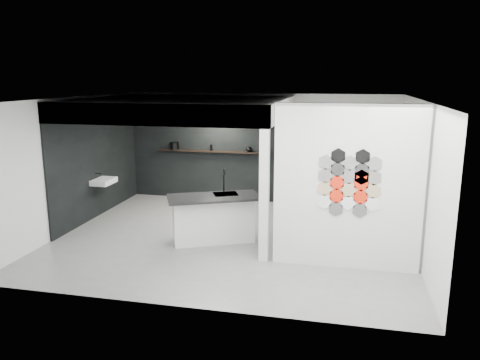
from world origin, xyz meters
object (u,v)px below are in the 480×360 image
at_px(kettle, 249,149).
at_px(glass_bowl, 264,151).
at_px(stockpot, 174,146).
at_px(utensil_cup, 177,148).
at_px(wall_basin, 104,181).
at_px(bottle_dark, 211,148).
at_px(partition_panel, 347,188).
at_px(kitchen_island, 213,218).
at_px(glass_vase, 264,149).

bearing_deg(kettle, glass_bowl, 7.73).
relative_size(stockpot, glass_bowl, 1.83).
bearing_deg(utensil_cup, stockpot, 180.00).
height_order(wall_basin, bottle_dark, bottle_dark).
distance_m(partition_panel, kitchen_island, 2.80).
height_order(kitchen_island, utensil_cup, kitchen_island).
bearing_deg(stockpot, wall_basin, -115.47).
relative_size(partition_panel, bottle_dark, 17.77).
xyz_separation_m(kitchen_island, glass_vase, (0.47, 3.12, 0.91)).
xyz_separation_m(kitchen_island, utensil_cup, (-1.86, 3.12, 0.88)).
height_order(kettle, glass_bowl, kettle).
height_order(kettle, glass_vase, glass_vase).
bearing_deg(stockpot, utensil_cup, 0.00).
bearing_deg(utensil_cup, kitchen_island, -59.16).
bearing_deg(kitchen_island, glass_bowl, 56.86).
distance_m(wall_basin, glass_bowl, 4.00).
height_order(stockpot, glass_bowl, stockpot).
height_order(kitchen_island, bottle_dark, bottle_dark).
distance_m(wall_basin, utensil_cup, 2.38).
relative_size(glass_bowl, bottle_dark, 0.82).
bearing_deg(partition_panel, utensil_cup, 138.74).
relative_size(partition_panel, kitchen_island, 1.44).
height_order(stockpot, kettle, stockpot).
height_order(kitchen_island, glass_bowl, kitchen_island).
xyz_separation_m(wall_basin, stockpot, (0.98, 2.07, 0.57)).
height_order(glass_bowl, glass_vase, glass_vase).
height_order(partition_panel, utensil_cup, partition_panel).
relative_size(bottle_dark, utensil_cup, 1.61).
bearing_deg(glass_vase, wall_basin, -148.65).
bearing_deg(wall_basin, glass_vase, 31.35).
relative_size(kitchen_island, kettle, 12.20).
distance_m(bottle_dark, utensil_cup, 0.94).
bearing_deg(wall_basin, bottle_dark, 45.94).
bearing_deg(bottle_dark, wall_basin, -134.06).
distance_m(wall_basin, kettle, 3.69).
relative_size(partition_panel, utensil_cup, 28.59).
bearing_deg(glass_bowl, bottle_dark, 180.00).
relative_size(kettle, bottle_dark, 1.01).
relative_size(kitchen_island, stockpot, 8.30).
relative_size(kettle, glass_vase, 1.03).
distance_m(partition_panel, glass_bowl, 4.39).
bearing_deg(partition_panel, glass_bowl, 118.23).
distance_m(kettle, glass_vase, 0.38).
xyz_separation_m(stockpot, glass_bowl, (2.41, 0.00, -0.05)).
relative_size(kitchen_island, bottle_dark, 12.38).
relative_size(partition_panel, kettle, 17.52).
xyz_separation_m(glass_bowl, bottle_dark, (-1.39, 0.00, 0.03)).
distance_m(kitchen_island, bottle_dark, 3.38).
xyz_separation_m(partition_panel, glass_vase, (-2.08, 3.87, -0.00)).
bearing_deg(kitchen_island, kettle, 63.78).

